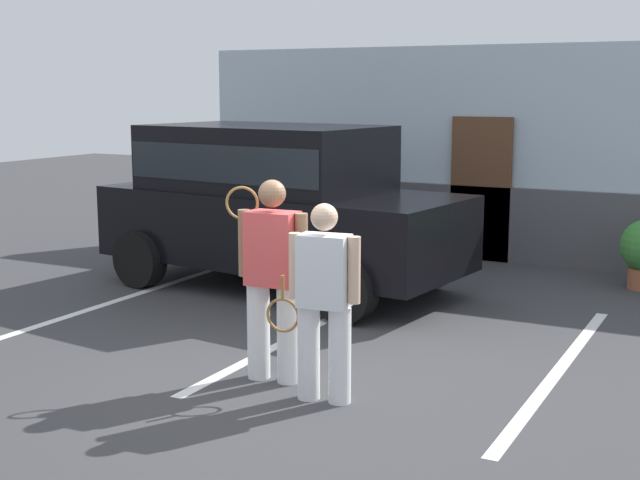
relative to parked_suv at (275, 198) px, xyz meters
The scene contains 8 objects.
ground_plane 3.92m from the parked_suv, 57.83° to the right, with size 40.00×40.00×0.00m, color #38383A.
parking_stripe_0 2.42m from the parked_suv, 128.32° to the right, with size 0.12×4.40×0.01m, color silver.
parking_stripe_1 2.41m from the parked_suv, 51.86° to the right, with size 0.12×4.40×0.01m, color silver.
parking_stripe_2 4.43m from the parked_suv, 22.96° to the right, with size 0.12×4.40×0.01m, color silver.
house_frontage 3.74m from the parked_suv, 57.65° to the left, with size 9.63×0.40×3.12m.
parked_suv is the anchor object (origin of this frame).
tennis_player_man 3.59m from the parked_suv, 60.05° to the right, with size 0.79×0.30×1.75m.
tennis_player_woman 4.14m from the parked_suv, 54.34° to the right, with size 0.87×0.30×1.62m.
Camera 1 is at (3.50, -6.20, 2.50)m, focal length 48.93 mm.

